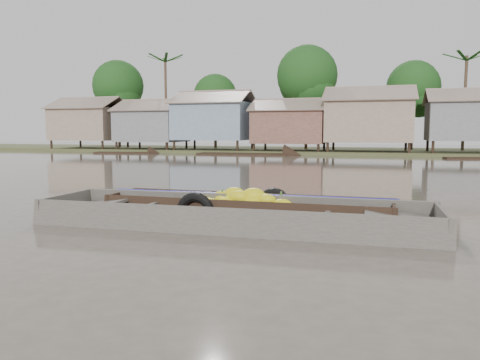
# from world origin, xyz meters

# --- Properties ---
(ground) EXTENTS (120.00, 120.00, 0.00)m
(ground) POSITION_xyz_m (0.00, 0.00, 0.00)
(ground) COLOR brown
(ground) RESTS_ON ground
(riverbank) EXTENTS (120.00, 12.47, 10.22)m
(riverbank) POSITION_xyz_m (3.03, 31.86, 3.07)
(riverbank) COLOR #384723
(riverbank) RESTS_ON ground
(banana_boat) EXTENTS (6.25, 1.70, 0.88)m
(banana_boat) POSITION_xyz_m (0.51, 0.48, 0.20)
(banana_boat) COLOR black
(banana_boat) RESTS_ON ground
(viewer_boat) EXTENTS (7.87, 2.19, 0.63)m
(viewer_boat) POSITION_xyz_m (0.64, -0.42, 0.07)
(viewer_boat) COLOR #433D39
(viewer_boat) RESTS_ON ground
(distant_boats) EXTENTS (45.92, 15.78, 0.35)m
(distant_boats) POSITION_xyz_m (8.83, 23.39, -0.05)
(distant_boats) COLOR black
(distant_boats) RESTS_ON ground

